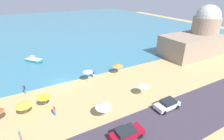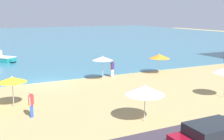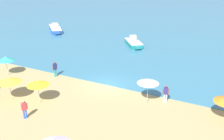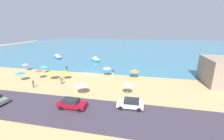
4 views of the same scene
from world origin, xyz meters
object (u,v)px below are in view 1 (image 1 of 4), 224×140
beach_umbrella_0 (88,71)px  skiff_nearshore (34,60)px  beach_umbrella_6 (144,85)px  parked_car_2 (167,104)px  beach_umbrella_5 (24,104)px  beach_umbrella_8 (104,105)px  bather_0 (94,73)px  beach_umbrella_1 (118,65)px  bather_1 (54,110)px  parked_car_1 (127,133)px  bather_3 (24,89)px  harbor_fortress (198,38)px  beach_umbrella_2 (44,96)px  bather_2 (20,135)px

beach_umbrella_0 → skiff_nearshore: (-8.07, 15.79, -1.70)m
beach_umbrella_6 → parked_car_2: beach_umbrella_6 is taller
parked_car_2 → skiff_nearshore: 33.28m
beach_umbrella_5 → beach_umbrella_6: (17.87, -4.17, 0.23)m
skiff_nearshore → beach_umbrella_6: bearing=-60.4°
beach_umbrella_8 → parked_car_2: beach_umbrella_8 is taller
bather_0 → beach_umbrella_1: bearing=-7.7°
bather_1 → parked_car_1: size_ratio=0.40×
beach_umbrella_1 → bather_3: (-18.04, 0.91, -0.90)m
bather_0 → bather_1: bearing=-140.1°
beach_umbrella_6 → beach_umbrella_8: 8.38m
bather_0 → parked_car_1: bearing=-99.9°
beach_umbrella_6 → parked_car_1: 10.03m
bather_1 → harbor_fortress: 40.62m
beach_umbrella_2 → beach_umbrella_1: bearing=16.4°
beach_umbrella_2 → beach_umbrella_5: size_ratio=0.97×
parked_car_2 → harbor_fortress: size_ratio=0.25×
bather_2 → parked_car_2: (19.75, -3.84, -0.12)m
beach_umbrella_8 → harbor_fortress: bearing=18.4°
bather_1 → bather_2: (-4.56, -2.85, -0.00)m
beach_umbrella_0 → beach_umbrella_2: 9.92m
bather_1 → skiff_nearshore: 22.94m
beach_umbrella_2 → parked_car_2: beach_umbrella_2 is taller
parked_car_2 → skiff_nearshore: (-15.17, 29.62, -0.35)m
bather_0 → parked_car_2: bearing=-69.0°
beach_umbrella_1 → beach_umbrella_6: size_ratio=0.90×
beach_umbrella_8 → bather_0: size_ratio=1.35×
beach_umbrella_5 → parked_car_1: 14.77m
beach_umbrella_8 → skiff_nearshore: beach_umbrella_8 is taller
beach_umbrella_8 → parked_car_1: 5.07m
beach_umbrella_2 → beach_umbrella_8: bearing=-43.1°
beach_umbrella_0 → parked_car_1: 15.85m
bather_3 → harbor_fortress: (42.95, -0.62, 3.52)m
beach_umbrella_6 → parked_car_1: size_ratio=0.59×
beach_umbrella_0 → bather_1: 10.86m
bather_2 → skiff_nearshore: (4.58, 25.78, -0.47)m
beach_umbrella_8 → beach_umbrella_0: bearing=79.2°
parked_car_1 → parked_car_2: (8.52, 1.89, -0.02)m
skiff_nearshore → bather_3: bearing=-102.3°
beach_umbrella_6 → bather_2: 18.89m
beach_umbrella_6 → bather_2: (-18.84, -0.67, -1.22)m
parked_car_1 → beach_umbrella_5: bearing=134.1°
parked_car_2 → beach_umbrella_2: bearing=149.6°
bather_2 → bather_1: bearing=32.0°
beach_umbrella_0 → beach_umbrella_6: beach_umbrella_6 is taller
beach_umbrella_6 → beach_umbrella_1: bearing=86.6°
bather_2 → skiff_nearshore: 26.19m
skiff_nearshore → beach_umbrella_5: bearing=-99.8°
beach_umbrella_2 → beach_umbrella_5: (-2.83, -0.69, -0.01)m
skiff_nearshore → beach_umbrella_0: bearing=-62.9°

